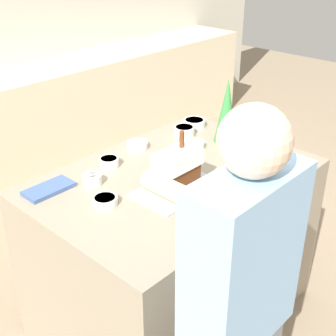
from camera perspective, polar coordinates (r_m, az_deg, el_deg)
The scene contains 14 objects.
ground_plane at distance 2.91m, azimuth 0.69°, elevation -16.94°, with size 12.00×12.00×0.00m, color gray.
kitchen_island at distance 2.61m, azimuth 0.74°, elevation -9.76°, with size 1.41×0.99×0.92m.
baking_tray at distance 2.23m, azimuth 1.11°, elevation -2.55°, with size 0.42×0.26×0.01m.
gingerbread_house at distance 2.18m, azimuth 1.14°, elevation -0.15°, with size 0.22×0.14×0.27m.
decorative_tree at distance 2.68m, azimuth 7.18°, elevation 6.91°, with size 0.13×0.13×0.38m.
candy_bowl_beside_tree at distance 2.46m, azimuth -7.21°, elevation 0.77°, with size 0.10×0.10×0.05m.
candy_bowl_near_tray_left at distance 2.64m, azimuth -3.78°, elevation 2.83°, with size 0.12×0.12×0.04m.
candy_bowl_near_tray_right at distance 2.30m, azimuth -9.22°, elevation -1.35°, with size 0.09×0.09×0.05m.
candy_bowl_front_corner at distance 2.94m, azimuth 3.22°, elevation 5.55°, with size 0.14×0.14×0.04m.
candy_bowl_far_right at distance 2.13m, azimuth -7.69°, elevation -3.94°, with size 0.12×0.12×0.04m.
candy_bowl_far_left at distance 2.81m, azimuth 2.00°, elevation 4.61°, with size 0.13×0.13×0.05m.
candy_bowl_behind_tray at distance 2.65m, azimuth 3.16°, elevation 2.90°, with size 0.12×0.12×0.04m.
cookbook at distance 2.29m, azimuth -14.32°, elevation -2.48°, with size 0.24×0.12×0.02m.
person at distance 1.69m, azimuth 8.35°, elevation -18.06°, with size 0.43×0.53×1.62m.
Camera 1 is at (-1.54, -1.39, 2.04)m, focal length 50.00 mm.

